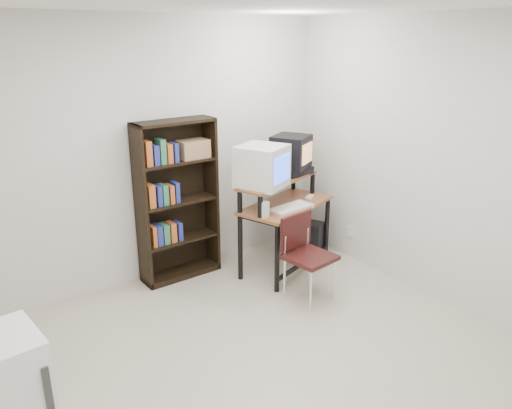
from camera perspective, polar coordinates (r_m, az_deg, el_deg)
floor at (r=3.96m, az=1.56°, el=-18.68°), size 4.00×4.00×0.01m
back_wall at (r=5.01m, az=-12.19°, el=5.67°), size 4.00×0.01×2.60m
right_wall at (r=4.76m, az=21.45°, el=4.11°), size 0.01×4.00×2.60m
computer_desk at (r=5.24m, az=3.29°, el=-0.52°), size 1.18×0.84×0.98m
crt_monitor at (r=4.92m, az=0.71°, el=4.39°), size 0.58×0.58×0.41m
vcr at (r=5.41m, az=4.40°, el=3.83°), size 0.40×0.32×0.08m
crt_tv at (r=5.36m, az=4.05°, el=6.05°), size 0.49×0.49×0.35m
cd_spindle at (r=5.15m, az=3.41°, el=2.91°), size 0.16×0.16×0.05m
keyboard at (r=5.06m, az=4.04°, el=-0.43°), size 0.49×0.26×0.03m
mousepad at (r=5.42m, az=5.98°, el=0.65°), size 0.27×0.25×0.01m
mouse at (r=5.41m, az=6.17°, el=0.85°), size 0.12×0.10×0.03m
desk_speaker at (r=4.80m, az=0.90°, el=-0.63°), size 0.09×0.09×0.17m
pc_tower at (r=5.70m, az=5.43°, el=-3.89°), size 0.38×0.49×0.42m
school_chair at (r=4.72m, az=5.57°, el=-5.05°), size 0.46×0.46×0.82m
bookshelf at (r=5.08m, az=-9.10°, el=0.71°), size 0.82×0.29×1.63m
mini_fridge at (r=3.44m, az=-26.88°, el=-19.16°), size 0.51×0.51×0.79m
wall_outlet at (r=5.73m, az=10.70°, el=-3.06°), size 0.02×0.08×0.12m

